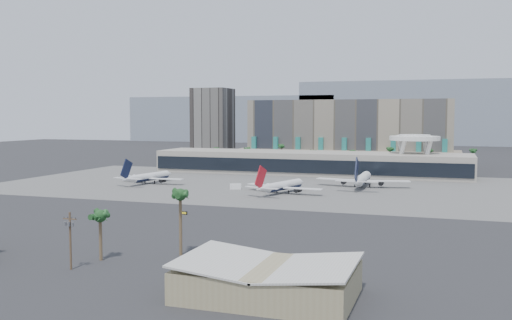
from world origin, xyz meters
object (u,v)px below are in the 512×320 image
(taxiway_sign, at_px, (184,213))
(airliner_right, at_px, (362,179))
(utility_pole, at_px, (70,236))
(airliner_centre, at_px, (282,186))
(airliner_left, at_px, (149,177))
(service_vehicle_b, at_px, (297,188))
(service_vehicle_a, at_px, (236,187))

(taxiway_sign, bearing_deg, airliner_right, 69.33)
(airliner_right, bearing_deg, utility_pole, -104.28)
(airliner_centre, bearing_deg, airliner_left, -174.14)
(service_vehicle_b, distance_m, taxiway_sign, 74.18)
(airliner_right, relative_size, taxiway_sign, 19.21)
(utility_pole, distance_m, service_vehicle_a, 132.49)
(airliner_centre, height_order, airliner_right, airliner_right)
(utility_pole, bearing_deg, service_vehicle_a, 95.70)
(service_vehicle_a, distance_m, taxiway_sign, 64.60)
(utility_pole, bearing_deg, service_vehicle_b, 84.88)
(utility_pole, xyz_separation_m, taxiway_sign, (-6.67, 67.43, -6.64))
(utility_pole, bearing_deg, taxiway_sign, 95.65)
(airliner_right, bearing_deg, airliner_centre, -133.54)
(airliner_centre, bearing_deg, utility_pole, -77.96)
(airliner_centre, relative_size, airliner_right, 0.83)
(airliner_left, distance_m, service_vehicle_b, 71.51)
(airliner_left, xyz_separation_m, taxiway_sign, (52.34, -70.66, -2.73))
(airliner_left, bearing_deg, airliner_centre, -0.93)
(service_vehicle_b, height_order, taxiway_sign, service_vehicle_b)
(airliner_centre, xyz_separation_m, airliner_right, (28.34, 30.52, 0.55))
(service_vehicle_a, xyz_separation_m, taxiway_sign, (6.47, -64.27, -0.68))
(airliner_right, distance_m, taxiway_sign, 99.10)
(airliner_left, height_order, taxiway_sign, airliner_left)
(service_vehicle_a, height_order, service_vehicle_b, service_vehicle_a)
(airliner_right, xyz_separation_m, service_vehicle_b, (-25.33, -16.85, -2.85))
(service_vehicle_b, bearing_deg, airliner_left, 170.54)
(utility_pole, relative_size, service_vehicle_a, 2.49)
(taxiway_sign, bearing_deg, airliner_left, 132.53)
(airliner_left, bearing_deg, taxiway_sign, -43.92)
(service_vehicle_a, relative_size, service_vehicle_b, 1.38)
(utility_pole, distance_m, airliner_centre, 125.84)
(airliner_centre, height_order, service_vehicle_a, airliner_centre)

